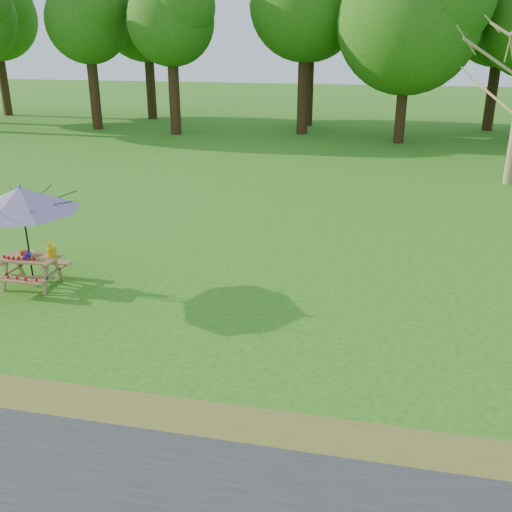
# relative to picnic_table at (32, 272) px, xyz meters

# --- Properties ---
(ground) EXTENTS (120.00, 120.00, 0.00)m
(ground) POSITION_rel_picnic_table_xyz_m (2.69, -1.07, -0.33)
(ground) COLOR #2A7015
(ground) RESTS_ON ground
(drygrass_strip) EXTENTS (120.00, 1.20, 0.01)m
(drygrass_strip) POSITION_rel_picnic_table_xyz_m (2.69, -3.87, -0.32)
(drygrass_strip) COLOR olive
(drygrass_strip) RESTS_ON ground
(picnic_table) EXTENTS (1.20, 1.32, 0.67)m
(picnic_table) POSITION_rel_picnic_table_xyz_m (0.00, 0.00, 0.00)
(picnic_table) COLOR #9F6748
(picnic_table) RESTS_ON ground
(patio_umbrella) EXTENTS (2.35, 2.35, 2.27)m
(patio_umbrella) POSITION_rel_picnic_table_xyz_m (0.00, 0.00, 1.62)
(patio_umbrella) COLOR black
(patio_umbrella) RESTS_ON ground
(produce_bins) EXTENTS (0.32, 0.42, 0.13)m
(produce_bins) POSITION_rel_picnic_table_xyz_m (-0.06, 0.02, 0.40)
(produce_bins) COLOR #B51D0E
(produce_bins) RESTS_ON picnic_table
(tomatoes_row) EXTENTS (0.77, 0.13, 0.07)m
(tomatoes_row) POSITION_rel_picnic_table_xyz_m (-0.15, -0.18, 0.38)
(tomatoes_row) COLOR red
(tomatoes_row) RESTS_ON picnic_table
(flower_bucket) EXTENTS (0.28, 0.25, 0.43)m
(flower_bucket) POSITION_rel_picnic_table_xyz_m (0.44, 0.14, 0.57)
(flower_bucket) COLOR #DB9C0B
(flower_bucket) RESTS_ON picnic_table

